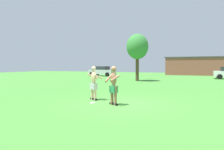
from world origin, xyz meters
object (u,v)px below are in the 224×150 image
lamp_post (137,53)px  tree_left_field (137,47)px  frisbee (93,103)px  car_silver_mid_lot (102,71)px  player_near (114,85)px  player_in_gray (94,81)px

lamp_post → tree_left_field: 3.47m
frisbee → car_silver_mid_lot: size_ratio=0.05×
player_near → tree_left_field: (-2.81, 13.79, 2.88)m
car_silver_mid_lot → lamp_post: 8.98m
player_near → player_in_gray: size_ratio=1.00×
tree_left_field → frisbee: bearing=-82.8°
player_in_gray → car_silver_mid_lot: 23.02m
frisbee → lamp_post: lamp_post is taller
player_in_gray → tree_left_field: bearing=96.1°
player_near → player_in_gray: (-1.43, 0.83, 0.05)m
player_in_gray → tree_left_field: 13.34m
frisbee → player_in_gray: bearing=114.1°
player_near → frisbee: 1.40m
frisbee → lamp_post: size_ratio=0.05×
lamp_post → tree_left_field: bearing=-73.8°
tree_left_field → car_silver_mid_lot: bearing=136.0°
frisbee → car_silver_mid_lot: 23.92m
player_near → car_silver_mid_lot: (-11.04, 21.74, -0.09)m
car_silver_mid_lot → tree_left_field: tree_left_field is taller
player_in_gray → lamp_post: lamp_post is taller
frisbee → tree_left_field: size_ratio=0.05×
player_near → tree_left_field: size_ratio=0.33×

